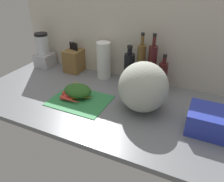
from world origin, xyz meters
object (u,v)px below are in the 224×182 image
object	(u,v)px
carrot_2	(81,89)
bottle_1	(141,65)
paper_towel_roll	(104,60)
bottle_2	(152,67)
carrot_4	(70,100)
carrot_7	(74,94)
carrot_6	(73,97)
carrot_1	(79,93)
cutting_board	(80,100)
winter_squash	(143,87)
carrot_5	(75,94)
carrot_0	(75,94)
carrot_3	(82,97)
dish_rack	(215,122)
blender_appliance	(44,53)
knife_block	(74,60)
bottle_0	(129,68)
bottle_3	(162,76)

from	to	relation	value
carrot_2	bottle_1	world-z (taller)	bottle_1
paper_towel_roll	bottle_2	size ratio (longest dim) A/B	0.72
carrot_4	carrot_7	distance (cm)	7.24
paper_towel_roll	carrot_6	bearing A→B (deg)	-94.58
carrot_1	carrot_2	xyz separation A→B (cm)	(-2.05, 5.00, 0.28)
cutting_board	winter_squash	world-z (taller)	winter_squash
carrot_5	bottle_1	xyz separation A→B (cm)	(32.07, 34.19, 13.19)
carrot_0	carrot_1	bearing A→B (deg)	50.04
carrot_3	carrot_1	bearing A→B (deg)	137.19
carrot_5	dish_rack	world-z (taller)	dish_rack
carrot_2	blender_appliance	world-z (taller)	blender_appliance
carrot_4	blender_appliance	xyz separation A→B (cm)	(-52.28, 39.56, 9.87)
carrot_1	carrot_5	world-z (taller)	carrot_1
carrot_1	blender_appliance	distance (cm)	61.44
carrot_7	winter_squash	size ratio (longest dim) A/B	0.49
carrot_0	dish_rack	bearing A→B (deg)	0.45
carrot_6	knife_block	distance (cm)	45.60
carrot_5	winter_squash	xyz separation A→B (cm)	(43.12, 5.34, 12.61)
carrot_7	winter_squash	distance (cm)	45.34
carrot_4	winter_squash	bearing A→B (deg)	16.69
knife_block	bottle_0	size ratio (longest dim) A/B	0.81
blender_appliance	bottle_1	xyz separation A→B (cm)	(82.70, 1.73, 3.07)
carrot_0	blender_appliance	xyz separation A→B (cm)	(-50.85, 32.26, 9.48)
carrot_5	bottle_2	world-z (taller)	bottle_2
cutting_board	carrot_7	distance (cm)	6.21
carrot_5	dish_rack	size ratio (longest dim) A/B	0.61
winter_squash	bottle_3	xyz separation A→B (cm)	(4.75, 27.55, -4.20)
bottle_1	paper_towel_roll	bearing A→B (deg)	179.99
carrot_6	winter_squash	distance (cm)	44.91
carrot_2	knife_block	world-z (taller)	knife_block
winter_squash	blender_appliance	size ratio (longest dim) A/B	1.04
carrot_0	carrot_7	world-z (taller)	carrot_0
carrot_2	paper_towel_roll	bearing A→B (deg)	81.76
winter_squash	bottle_3	bearing A→B (deg)	80.21
carrot_7	blender_appliance	distance (cm)	60.85
carrot_4	bottle_2	xyz separation A→B (cm)	(38.29, 40.60, 13.28)
cutting_board	carrot_6	bearing A→B (deg)	-167.36
bottle_0	bottle_3	xyz separation A→B (cm)	(23.43, 0.72, -1.54)
carrot_4	carrot_3	bearing A→B (deg)	51.12
carrot_0	carrot_4	distance (cm)	7.45
carrot_6	bottle_2	bearing A→B (deg)	43.37
carrot_2	carrot_7	bearing A→B (deg)	-90.70
cutting_board	blender_appliance	bearing A→B (deg)	148.01
blender_appliance	bottle_3	distance (cm)	98.53
carrot_1	carrot_2	distance (cm)	5.41
carrot_7	bottle_3	distance (cm)	58.84
carrot_1	carrot_5	xyz separation A→B (cm)	(-1.96, -2.29, -0.22)
carrot_1	bottle_1	size ratio (longest dim) A/B	0.39
knife_block	bottle_3	bearing A→B (deg)	-1.70
carrot_2	bottle_1	xyz separation A→B (cm)	(32.15, 26.90, 12.69)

